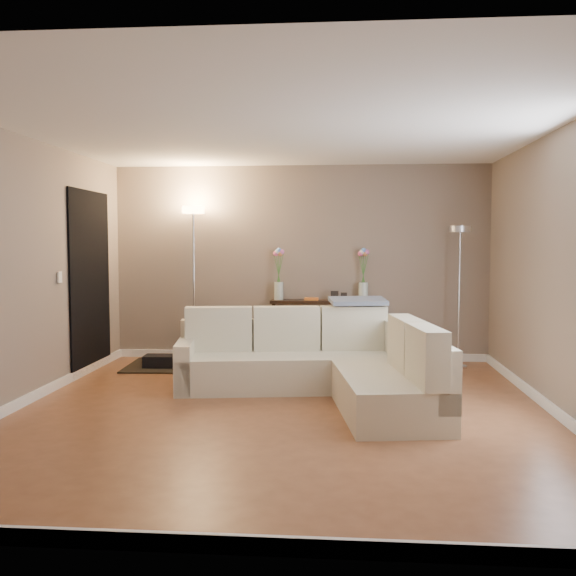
# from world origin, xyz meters

# --- Properties ---
(floor) EXTENTS (5.00, 5.50, 0.01)m
(floor) POSITION_xyz_m (0.00, 0.00, -0.01)
(floor) COLOR brown
(floor) RESTS_ON ground
(ceiling) EXTENTS (5.00, 5.50, 0.01)m
(ceiling) POSITION_xyz_m (0.00, 0.00, 2.60)
(ceiling) COLOR white
(ceiling) RESTS_ON ground
(wall_back) EXTENTS (5.00, 0.02, 2.60)m
(wall_back) POSITION_xyz_m (0.00, 2.76, 1.30)
(wall_back) COLOR gray
(wall_back) RESTS_ON ground
(wall_front) EXTENTS (5.00, 0.02, 2.60)m
(wall_front) POSITION_xyz_m (0.00, -2.76, 1.30)
(wall_front) COLOR gray
(wall_front) RESTS_ON ground
(wall_left) EXTENTS (0.02, 5.50, 2.60)m
(wall_left) POSITION_xyz_m (-2.51, 0.00, 1.30)
(wall_left) COLOR gray
(wall_left) RESTS_ON ground
(wall_right) EXTENTS (0.02, 5.50, 2.60)m
(wall_right) POSITION_xyz_m (2.51, 0.00, 1.30)
(wall_right) COLOR gray
(wall_right) RESTS_ON ground
(baseboard_back) EXTENTS (5.00, 0.03, 0.10)m
(baseboard_back) POSITION_xyz_m (0.00, 2.73, 0.05)
(baseboard_back) COLOR white
(baseboard_back) RESTS_ON ground
(baseboard_front) EXTENTS (5.00, 0.03, 0.10)m
(baseboard_front) POSITION_xyz_m (0.00, -2.73, 0.05)
(baseboard_front) COLOR white
(baseboard_front) RESTS_ON ground
(baseboard_left) EXTENTS (0.03, 5.50, 0.10)m
(baseboard_left) POSITION_xyz_m (-2.48, 0.00, 0.05)
(baseboard_left) COLOR white
(baseboard_left) RESTS_ON ground
(baseboard_right) EXTENTS (0.03, 5.50, 0.10)m
(baseboard_right) POSITION_xyz_m (2.48, 0.00, 0.05)
(baseboard_right) COLOR white
(baseboard_right) RESTS_ON ground
(doorway) EXTENTS (0.02, 1.20, 2.20)m
(doorway) POSITION_xyz_m (-2.48, 1.70, 1.10)
(doorway) COLOR black
(doorway) RESTS_ON ground
(switch_plate) EXTENTS (0.02, 0.08, 0.12)m
(switch_plate) POSITION_xyz_m (-2.48, 0.85, 1.20)
(switch_plate) COLOR white
(switch_plate) RESTS_ON ground
(sectional_sofa) EXTENTS (2.76, 2.44, 0.86)m
(sectional_sofa) POSITION_xyz_m (0.39, 0.70, 0.32)
(sectional_sofa) COLOR beige
(sectional_sofa) RESTS_ON floor
(throw_blanket) EXTENTS (0.68, 0.47, 0.08)m
(throw_blanket) POSITION_xyz_m (0.74, 1.34, 0.92)
(throw_blanket) COLOR slate
(throw_blanket) RESTS_ON sectional_sofa
(console_table) EXTENTS (1.32, 0.36, 0.81)m
(console_table) POSITION_xyz_m (0.20, 2.64, 0.46)
(console_table) COLOR black
(console_table) RESTS_ON floor
(leaning_mirror) EXTENTS (0.94, 0.05, 0.73)m
(leaning_mirror) POSITION_xyz_m (0.29, 2.80, 1.18)
(leaning_mirror) COLOR black
(leaning_mirror) RESTS_ON console_table
(table_decor) EXTENTS (0.56, 0.12, 0.13)m
(table_decor) POSITION_xyz_m (0.28, 2.60, 0.84)
(table_decor) COLOR orange
(table_decor) RESTS_ON console_table
(flower_vase_left) EXTENTS (0.15, 0.12, 0.70)m
(flower_vase_left) POSITION_xyz_m (-0.27, 2.64, 1.10)
(flower_vase_left) COLOR silver
(flower_vase_left) RESTS_ON console_table
(flower_vase_right) EXTENTS (0.15, 0.12, 0.70)m
(flower_vase_right) POSITION_xyz_m (0.85, 2.63, 1.10)
(flower_vase_right) COLOR silver
(flower_vase_right) RESTS_ON console_table
(floor_lamp_lit) EXTENTS (0.30, 0.30, 2.05)m
(floor_lamp_lit) POSITION_xyz_m (-1.39, 2.50, 1.45)
(floor_lamp_lit) COLOR silver
(floor_lamp_lit) RESTS_ON floor
(floor_lamp_unlit) EXTENTS (0.28, 0.28, 1.78)m
(floor_lamp_unlit) POSITION_xyz_m (2.02, 2.29, 1.26)
(floor_lamp_unlit) COLOR silver
(floor_lamp_unlit) RESTS_ON floor
(charcoal_rug) EXTENTS (1.38, 1.06, 0.02)m
(charcoal_rug) POSITION_xyz_m (-1.48, 2.11, 0.01)
(charcoal_rug) COLOR black
(charcoal_rug) RESTS_ON floor
(black_bag) EXTENTS (0.39, 0.28, 0.24)m
(black_bag) POSITION_xyz_m (-1.72, 1.98, 0.04)
(black_bag) COLOR black
(black_bag) RESTS_ON charcoal_rug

